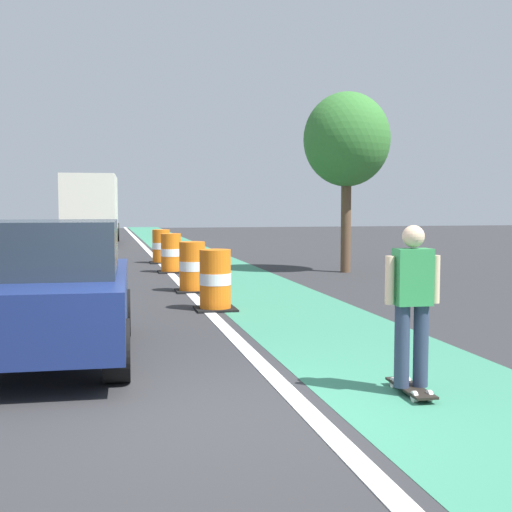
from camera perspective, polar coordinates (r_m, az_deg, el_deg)
The scene contains 11 objects.
ground_plane at distance 6.22m, azimuth -4.08°, elevation -13.29°, with size 100.00×100.00×0.00m, color #2D2D30.
bike_lane_strip at distance 18.26m, azimuth -2.40°, elevation -1.56°, with size 2.50×80.00×0.01m, color #387F60.
lane_divider_stripe at distance 18.05m, azimuth -7.09°, elevation -1.66°, with size 0.20×80.00×0.01m, color silver.
skateboarder_on_lane at distance 6.82m, azimuth 13.12°, elevation -3.98°, with size 0.57×0.81×1.69m.
parked_sedan_nearest at distance 8.53m, azimuth -17.14°, elevation -2.93°, with size 2.05×4.17×1.70m.
traffic_barrel_front at distance 12.06m, azimuth -3.48°, elevation -2.10°, with size 0.73×0.73×1.09m.
traffic_barrel_mid at distance 14.64m, azimuth -5.43°, elevation -0.97°, with size 0.73×0.73×1.09m.
traffic_barrel_back at distance 18.88m, azimuth -7.23°, elevation 0.21°, with size 0.73×0.73×1.09m.
traffic_barrel_far at distance 21.95m, azimuth -8.06°, elevation 0.78°, with size 0.73×0.73×1.09m.
delivery_truck_down_block at distance 32.77m, azimuth -13.75°, elevation 4.16°, with size 2.63×7.69×3.23m.
street_tree_sidewalk at distance 19.01m, azimuth 7.71°, elevation 9.69°, with size 2.40×2.40×5.00m.
Camera 1 is at (-0.90, -5.86, 1.89)m, focal length 47.11 mm.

